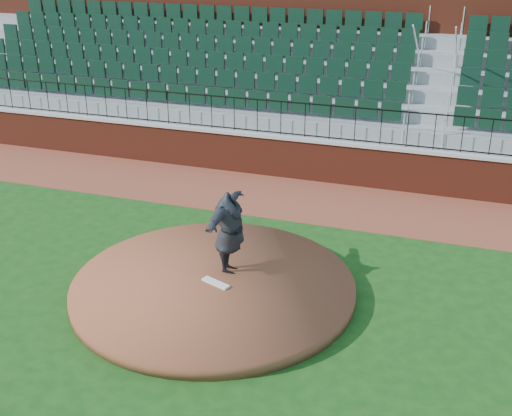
# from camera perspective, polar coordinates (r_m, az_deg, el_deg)

# --- Properties ---
(ground) EXTENTS (90.00, 90.00, 0.00)m
(ground) POSITION_cam_1_polar(r_m,az_deg,el_deg) (13.67, -2.06, -7.37)
(ground) COLOR #153F12
(ground) RESTS_ON ground
(warning_track) EXTENTS (34.00, 3.20, 0.01)m
(warning_track) POSITION_cam_1_polar(r_m,az_deg,el_deg) (18.29, 3.97, 0.84)
(warning_track) COLOR brown
(warning_track) RESTS_ON ground
(field_wall) EXTENTS (34.00, 0.35, 1.20)m
(field_wall) POSITION_cam_1_polar(r_m,az_deg,el_deg) (19.53, 5.25, 4.15)
(field_wall) COLOR maroon
(field_wall) RESTS_ON ground
(wall_cap) EXTENTS (34.00, 0.45, 0.10)m
(wall_cap) POSITION_cam_1_polar(r_m,az_deg,el_deg) (19.33, 5.32, 5.97)
(wall_cap) COLOR #B7B7B7
(wall_cap) RESTS_ON field_wall
(wall_railing) EXTENTS (34.00, 0.05, 1.00)m
(wall_railing) POSITION_cam_1_polar(r_m,az_deg,el_deg) (19.17, 5.38, 7.54)
(wall_railing) COLOR black
(wall_railing) RESTS_ON wall_cap
(seating_stands) EXTENTS (34.00, 5.10, 4.60)m
(seating_stands) POSITION_cam_1_polar(r_m,az_deg,el_deg) (21.63, 7.21, 10.64)
(seating_stands) COLOR gray
(seating_stands) RESTS_ON ground
(concourse_wall) EXTENTS (34.00, 0.50, 5.50)m
(concourse_wall) POSITION_cam_1_polar(r_m,az_deg,el_deg) (24.24, 8.70, 13.00)
(concourse_wall) COLOR maroon
(concourse_wall) RESTS_ON ground
(pitchers_mound) EXTENTS (5.86, 5.86, 0.25)m
(pitchers_mound) POSITION_cam_1_polar(r_m,az_deg,el_deg) (13.64, -3.73, -6.88)
(pitchers_mound) COLOR brown
(pitchers_mound) RESTS_ON ground
(pitching_rubber) EXTENTS (0.66, 0.38, 0.04)m
(pitching_rubber) POSITION_cam_1_polar(r_m,az_deg,el_deg) (13.48, -3.54, -6.55)
(pitching_rubber) COLOR white
(pitching_rubber) RESTS_ON pitchers_mound
(pitcher) EXTENTS (0.78, 2.26, 1.81)m
(pitcher) POSITION_cam_1_polar(r_m,az_deg,el_deg) (13.56, -2.34, -2.14)
(pitcher) COLOR black
(pitcher) RESTS_ON pitchers_mound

